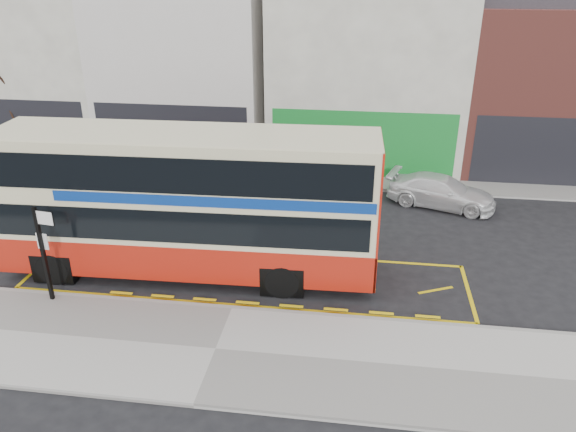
# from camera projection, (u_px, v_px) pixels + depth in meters

# --- Properties ---
(ground) EXTENTS (120.00, 120.00, 0.00)m
(ground) POSITION_uv_depth(u_px,v_px,m) (235.00, 304.00, 16.71)
(ground) COLOR black
(ground) RESTS_ON ground
(pavement) EXTENTS (40.00, 4.00, 0.15)m
(pavement) POSITION_uv_depth(u_px,v_px,m) (216.00, 351.00, 14.61)
(pavement) COLOR #A7A59F
(pavement) RESTS_ON ground
(kerb) EXTENTS (40.00, 0.15, 0.15)m
(kerb) POSITION_uv_depth(u_px,v_px,m) (232.00, 309.00, 16.34)
(kerb) COLOR gray
(kerb) RESTS_ON ground
(far_pavement) EXTENTS (50.00, 3.00, 0.15)m
(far_pavement) POSITION_uv_depth(u_px,v_px,m) (286.00, 174.00, 26.58)
(far_pavement) COLOR #A7A59F
(far_pavement) RESTS_ON ground
(road_markings) EXTENTS (14.00, 3.40, 0.01)m
(road_markings) POSITION_uv_depth(u_px,v_px,m) (246.00, 276.00, 18.15)
(road_markings) COLOR #DEBE0B
(road_markings) RESTS_ON ground
(terrace_far_left) EXTENTS (8.00, 8.01, 10.80)m
(terrace_far_left) POSITION_uv_depth(u_px,v_px,m) (46.00, 52.00, 29.84)
(terrace_far_left) COLOR silver
(terrace_far_left) RESTS_ON ground
(terrace_left) EXTENTS (8.00, 8.01, 11.80)m
(terrace_left) POSITION_uv_depth(u_px,v_px,m) (191.00, 45.00, 28.64)
(terrace_left) COLOR silver
(terrace_left) RESTS_ON ground
(terrace_green_shop) EXTENTS (9.00, 8.01, 11.30)m
(terrace_green_shop) POSITION_uv_depth(u_px,v_px,m) (368.00, 54.00, 27.64)
(terrace_green_shop) COLOR silver
(terrace_green_shop) RESTS_ON ground
(terrace_right) EXTENTS (9.00, 8.01, 10.30)m
(terrace_right) POSITION_uv_depth(u_px,v_px,m) (557.00, 69.00, 26.73)
(terrace_right) COLOR brown
(terrace_right) RESTS_ON ground
(double_decker_bus) EXTENTS (11.81, 3.05, 4.69)m
(double_decker_bus) POSITION_uv_depth(u_px,v_px,m) (189.00, 202.00, 17.47)
(double_decker_bus) COLOR beige
(double_decker_bus) RESTS_ON ground
(bus_stop_post) EXTENTS (0.73, 0.19, 2.99)m
(bus_stop_post) POSITION_uv_depth(u_px,v_px,m) (44.00, 245.00, 15.95)
(bus_stop_post) COLOR black
(bus_stop_post) RESTS_ON pavement
(car_silver) EXTENTS (4.11, 2.21, 1.33)m
(car_silver) POSITION_uv_depth(u_px,v_px,m) (125.00, 166.00, 25.82)
(car_silver) COLOR silver
(car_silver) RESTS_ON ground
(car_grey) EXTENTS (4.09, 1.44, 1.35)m
(car_grey) POSITION_uv_depth(u_px,v_px,m) (245.00, 181.00, 24.10)
(car_grey) COLOR #3A3C40
(car_grey) RESTS_ON ground
(car_white) EXTENTS (4.70, 3.01, 1.27)m
(car_white) POSITION_uv_depth(u_px,v_px,m) (441.00, 191.00, 23.09)
(car_white) COLOR white
(car_white) RESTS_ON ground
(street_tree_left) EXTENTS (2.67, 2.67, 5.76)m
(street_tree_left) POSITION_uv_depth(u_px,v_px,m) (14.00, 81.00, 27.37)
(street_tree_left) COLOR black
(street_tree_left) RESTS_ON ground
(street_tree_right) EXTENTS (2.75, 2.75, 5.93)m
(street_tree_right) POSITION_uv_depth(u_px,v_px,m) (498.00, 90.00, 24.91)
(street_tree_right) COLOR black
(street_tree_right) RESTS_ON ground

